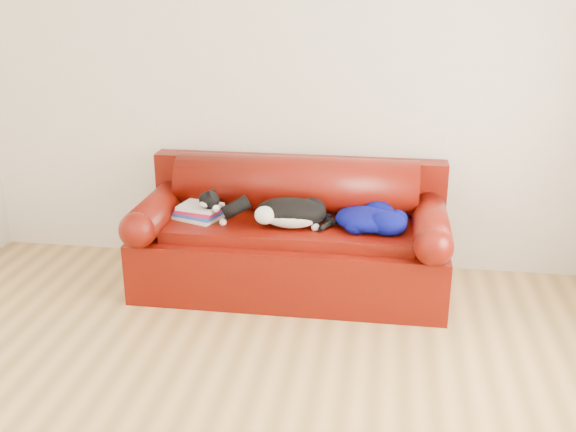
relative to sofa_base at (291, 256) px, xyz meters
name	(u,v)px	position (x,y,z in m)	size (l,w,h in m)	color
ground	(215,413)	(-0.17, -1.49, -0.24)	(4.50, 4.50, 0.00)	olive
room_shell	(230,78)	(-0.04, -1.48, 1.43)	(4.52, 4.02, 2.61)	beige
sofa_base	(291,256)	(0.00, 0.00, 0.00)	(2.10, 0.90, 0.50)	#3F0902
sofa_back	(296,203)	(0.00, 0.24, 0.30)	(2.10, 1.01, 0.88)	#3F0902
book_stack	(199,212)	(-0.63, -0.05, 0.31)	(0.36, 0.32, 0.10)	beige
cat	(290,213)	(0.01, -0.12, 0.36)	(0.68, 0.42, 0.25)	black
blanket	(370,218)	(0.53, -0.06, 0.33)	(0.53, 0.50, 0.16)	#020542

